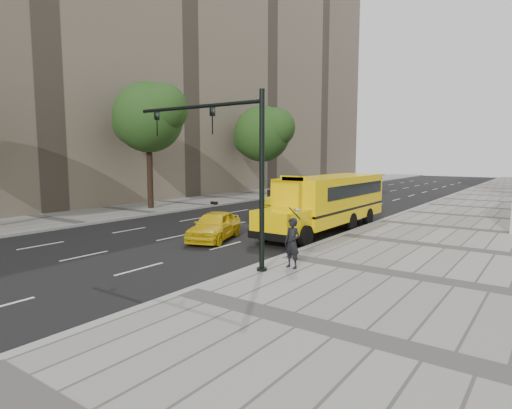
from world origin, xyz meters
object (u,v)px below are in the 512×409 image
Objects in this scene: school_bus at (331,198)px; taxi_near at (214,226)px; tree_b at (149,117)px; tree_c at (263,133)px; taxi_far at (292,198)px; traffic_signal at (230,158)px; pedestrian at (292,243)px.

school_bus reaches higher than taxi_near.
taxi_near is (-3.33, -6.08, -1.05)m from school_bus.
tree_c is (0.01, 14.93, -0.63)m from tree_b.
taxi_far is 0.77× the size of traffic_signal.
taxi_far is (-3.24, 12.93, 0.09)m from taxi_near.
taxi_far is 18.44m from traffic_signal.
traffic_signal reaches higher than pedestrian.
tree_b reaches higher than traffic_signal.
tree_b is at bearing 148.17° from traffic_signal.
traffic_signal reaches higher than taxi_near.
school_bus is 2.36× the size of taxi_far.
school_bus is 10.08m from traffic_signal.
school_bus is (14.89, -14.84, -4.63)m from tree_c.
taxi_near is 6.72m from pedestrian.
taxi_near is 13.33m from taxi_far.
taxi_far is at bearing 133.76° from school_bus.
school_bus is at bearing 0.38° from tree_b.
tree_b is at bearing -179.62° from school_bus.
tree_b is 2.29× the size of taxi_near.
pedestrian is at bearing -43.98° from taxi_near.
traffic_signal is (15.58, -24.61, -2.30)m from tree_c.
tree_b is 1.96× the size of taxi_far.
pedestrian is at bearing -26.33° from tree_b.
taxi_far is (8.33, -7.98, -5.58)m from tree_c.
tree_b is at bearing 163.73° from pedestrian.
tree_c is 29.22m from traffic_signal.
pedestrian reaches higher than taxi_far.
school_bus is 2.76× the size of taxi_near.
taxi_near is at bearing -65.95° from taxi_far.
tree_c is 2.21× the size of taxi_near.
taxi_far is at bearing 84.50° from taxi_near.
tree_b is at bearing 133.12° from taxi_near.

